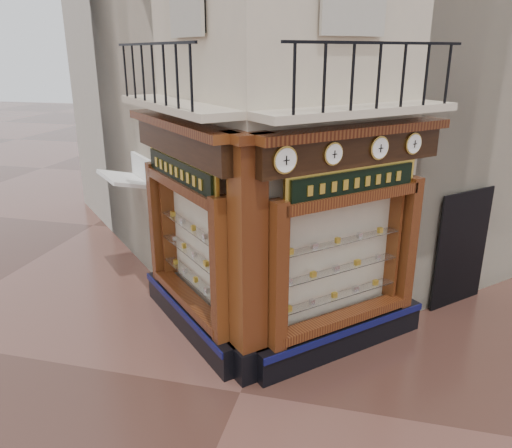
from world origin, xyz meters
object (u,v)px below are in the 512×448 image
(clock_a, at_px, (285,160))
(clock_c, at_px, (379,148))
(corner_pilaster, at_px, (248,266))
(awning, at_px, (133,279))
(clock_b, at_px, (333,154))
(signboard_right, at_px, (354,182))
(clock_d, at_px, (413,144))
(signboard_left, at_px, (180,172))

(clock_a, distance_m, clock_c, 1.77)
(corner_pilaster, distance_m, awning, 4.97)
(clock_b, distance_m, signboard_right, 0.76)
(clock_d, distance_m, signboard_left, 3.90)
(awning, bearing_deg, clock_b, -161.04)
(clock_b, relative_size, clock_c, 0.92)
(signboard_left, xyz_separation_m, signboard_right, (2.92, -0.00, -0.00))
(corner_pilaster, distance_m, clock_b, 2.11)
(awning, relative_size, signboard_right, 0.74)
(corner_pilaster, relative_size, clock_a, 10.10)
(clock_a, height_order, clock_c, clock_a)
(corner_pilaster, xyz_separation_m, clock_b, (1.16, 0.55, 1.67))
(clock_b, relative_size, clock_d, 0.97)
(clock_b, relative_size, signboard_left, 0.17)
(clock_a, height_order, clock_b, clock_a)
(clock_c, distance_m, awning, 6.68)
(corner_pilaster, distance_m, signboard_left, 2.12)
(clock_b, relative_size, signboard_right, 0.18)
(corner_pilaster, height_order, clock_a, corner_pilaster)
(clock_a, relative_size, clock_d, 1.11)
(clock_b, distance_m, signboard_left, 2.71)
(corner_pilaster, bearing_deg, signboard_right, -10.25)
(clock_a, distance_m, clock_d, 2.52)
(clock_b, bearing_deg, clock_a, 180.00)
(corner_pilaster, height_order, signboard_right, corner_pilaster)
(signboard_right, bearing_deg, clock_c, -16.48)
(awning, bearing_deg, signboard_right, -155.15)
(signboard_left, bearing_deg, clock_a, -162.81)
(awning, height_order, signboard_right, signboard_right)
(clock_c, xyz_separation_m, awning, (-5.37, 1.66, -3.62))
(signboard_right, bearing_deg, corner_pilaster, 169.75)
(clock_d, xyz_separation_m, signboard_left, (-3.80, -0.72, -0.52))
(clock_a, bearing_deg, clock_c, -0.00)
(clock_c, bearing_deg, clock_b, 180.00)
(clock_b, height_order, signboard_right, clock_b)
(corner_pilaster, distance_m, clock_c, 2.74)
(clock_d, height_order, signboard_left, clock_d)
(clock_b, height_order, signboard_left, clock_b)
(awning, distance_m, signboard_left, 4.18)
(clock_a, relative_size, clock_c, 1.06)
(clock_b, bearing_deg, awning, 108.96)
(signboard_right, bearing_deg, awning, 114.85)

